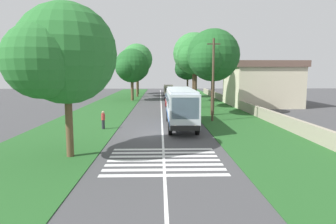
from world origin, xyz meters
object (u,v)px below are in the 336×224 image
at_px(trailing_car_1, 169,97).
at_px(roadside_tree_right_3, 212,57).
at_px(trailing_minibus_0, 168,89).
at_px(roadside_tree_right_1, 187,68).
at_px(pedestrian, 103,120).
at_px(coach_bus, 181,105).
at_px(utility_pole, 213,79).
at_px(roadside_tree_right_2, 195,57).
at_px(roadside_tree_left_1, 136,60).
at_px(roadside_tree_left_2, 63,57).
at_px(roadside_tree_left_3, 137,69).
at_px(trailing_car_2, 170,95).
at_px(roadside_tree_left_0, 131,67).
at_px(roadside_building, 261,83).
at_px(roadside_tree_right_0, 193,55).
at_px(trailing_car_0, 171,102).

relative_size(trailing_car_1, roadside_tree_right_3, 0.41).
distance_m(trailing_minibus_0, roadside_tree_right_1, 8.24).
bearing_deg(roadside_tree_right_1, pedestrian, 163.64).
relative_size(coach_bus, utility_pole, 1.26).
bearing_deg(roadside_tree_right_3, roadside_tree_right_2, 8.09).
bearing_deg(roadside_tree_left_1, roadside_tree_left_2, 179.25).
relative_size(roadside_tree_left_3, roadside_tree_right_1, 1.01).
bearing_deg(roadside_tree_left_1, pedestrian, 179.82).
relative_size(coach_bus, roadside_tree_left_2, 1.19).
relative_size(roadside_tree_right_1, roadside_tree_right_3, 0.87).
height_order(roadside_tree_right_1, utility_pole, roadside_tree_right_1).
bearing_deg(roadside_tree_left_1, coach_bus, -169.61).
relative_size(trailing_minibus_0, utility_pole, 0.68).
bearing_deg(trailing_car_2, roadside_tree_left_0, 123.84).
bearing_deg(roadside_tree_left_1, trailing_minibus_0, -67.37).
distance_m(trailing_car_2, roadside_tree_left_0, 10.91).
bearing_deg(pedestrian, roadside_tree_left_2, 176.83).
bearing_deg(roadside_tree_left_2, pedestrian, -3.17).
relative_size(roadside_tree_left_1, roadside_tree_right_3, 1.11).
distance_m(roadside_tree_left_0, roadside_tree_right_2, 16.86).
height_order(trailing_car_1, roadside_tree_left_1, roadside_tree_left_1).
height_order(coach_bus, roadside_tree_left_1, roadside_tree_left_1).
height_order(trailing_minibus_0, roadside_tree_right_3, roadside_tree_right_3).
bearing_deg(roadside_building, roadside_tree_left_1, 48.18).
xyz_separation_m(trailing_minibus_0, roadside_tree_left_0, (-12.81, 7.46, 4.96)).
height_order(trailing_car_1, roadside_tree_left_0, roadside_tree_left_0).
height_order(trailing_minibus_0, roadside_tree_left_0, roadside_tree_left_0).
bearing_deg(roadside_building, roadside_tree_left_3, 37.75).
relative_size(roadside_tree_left_2, roadside_tree_right_1, 1.02).
relative_size(roadside_tree_left_3, roadside_building, 0.79).
distance_m(roadside_tree_right_1, pedestrian, 40.00).
bearing_deg(roadside_tree_right_0, roadside_tree_left_2, 162.35).
xyz_separation_m(roadside_tree_left_3, roadside_tree_right_1, (-11.79, -11.60, -0.01)).
distance_m(roadside_tree_left_2, roadside_tree_right_0, 39.28).
distance_m(roadside_tree_right_1, roadside_tree_right_2, 20.37).
relative_size(trailing_car_0, roadside_tree_right_3, 0.41).
bearing_deg(trailing_car_2, roadside_tree_left_2, 169.92).
bearing_deg(roadside_tree_right_3, trailing_minibus_0, 7.35).
bearing_deg(roadside_tree_right_3, trailing_car_0, 22.11).
bearing_deg(roadside_building, coach_bus, 144.11).
distance_m(trailing_car_0, pedestrian, 22.02).
bearing_deg(utility_pole, roadside_tree_left_3, 14.24).
distance_m(coach_bus, roadside_tree_right_3, 10.66).
xyz_separation_m(coach_bus, roadside_tree_left_3, (48.64, 7.77, 4.22)).
height_order(roadside_tree_right_2, roadside_building, roadside_tree_right_2).
bearing_deg(roadside_tree_right_0, trailing_car_0, 148.68).
distance_m(trailing_minibus_0, roadside_building, 26.71).
bearing_deg(trailing_car_0, roadside_tree_right_2, -132.29).
distance_m(trailing_car_2, roadside_tree_right_3, 27.51).
relative_size(roadside_building, pedestrian, 6.97).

